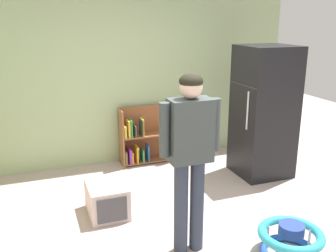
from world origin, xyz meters
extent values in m
plane|color=#AF9D96|center=(0.00, 0.00, 0.00)|extent=(12.00, 12.00, 0.00)
cube|color=#9EB584|center=(0.00, 2.33, 1.35)|extent=(5.20, 0.06, 2.70)
cube|color=black|center=(1.65, 1.17, 0.89)|extent=(0.70, 0.68, 1.78)
cylinder|color=silver|center=(1.28, 1.00, 0.98)|extent=(0.02, 0.02, 0.50)
cube|color=#333333|center=(1.29, 1.17, 1.28)|extent=(0.01, 0.67, 0.01)
cube|color=brown|center=(-0.12, 2.11, 0.42)|extent=(0.02, 0.28, 0.85)
cube|color=brown|center=(0.66, 2.11, 0.42)|extent=(0.02, 0.28, 0.85)
cube|color=brown|center=(0.27, 2.24, 0.42)|extent=(0.80, 0.02, 0.85)
cube|color=brown|center=(0.27, 2.11, 0.03)|extent=(0.76, 0.24, 0.02)
cube|color=brown|center=(0.27, 2.11, 0.43)|extent=(0.76, 0.24, 0.02)
cube|color=olive|center=(-0.08, 2.08, 0.13)|extent=(0.03, 0.17, 0.18)
cube|color=gold|center=(-0.08, 2.08, 0.53)|extent=(0.03, 0.17, 0.17)
cube|color=purple|center=(-0.02, 2.08, 0.15)|extent=(0.03, 0.17, 0.22)
cube|color=gold|center=(-0.03, 2.08, 0.57)|extent=(0.03, 0.17, 0.25)
cube|color=orange|center=(0.01, 2.08, 0.13)|extent=(0.02, 0.17, 0.17)
cube|color=green|center=(0.01, 2.08, 0.57)|extent=(0.02, 0.17, 0.25)
cube|color=gold|center=(0.10, 2.08, 0.16)|extent=(0.03, 0.17, 0.24)
cube|color=#424441|center=(0.07, 2.08, 0.53)|extent=(0.02, 0.17, 0.16)
cube|color=brown|center=(0.11, 2.08, 0.15)|extent=(0.02, 0.17, 0.21)
cube|color=#38443E|center=(0.17, 2.08, 0.57)|extent=(0.02, 0.17, 0.24)
cube|color=#2F8846|center=(0.18, 2.08, 0.13)|extent=(0.02, 0.17, 0.18)
cube|color=gold|center=(0.18, 2.08, 0.57)|extent=(0.02, 0.17, 0.25)
cube|color=#2D5CA2|center=(0.26, 2.08, 0.16)|extent=(0.02, 0.17, 0.25)
cylinder|color=#313A4B|center=(-0.11, -0.17, 0.45)|extent=(0.13, 0.13, 0.91)
cylinder|color=#313A4B|center=(0.05, -0.17, 0.45)|extent=(0.13, 0.13, 0.91)
cube|color=#3B4443|center=(-0.03, -0.17, 1.19)|extent=(0.38, 0.22, 0.56)
cylinder|color=#3B4443|center=(-0.27, -0.17, 1.22)|extent=(0.09, 0.09, 0.48)
cylinder|color=#3B4443|center=(0.21, -0.17, 1.22)|extent=(0.09, 0.09, 0.48)
sphere|color=beige|center=(-0.03, -0.17, 1.57)|extent=(0.20, 0.20, 0.20)
ellipsoid|color=black|center=(-0.03, -0.17, 1.62)|extent=(0.21, 0.21, 0.13)
torus|color=#2453B3|center=(0.81, -0.58, 0.04)|extent=(0.54, 0.54, 0.07)
torus|color=teal|center=(0.81, -0.58, 0.22)|extent=(0.60, 0.60, 0.08)
cylinder|color=navy|center=(0.81, -0.58, 0.27)|extent=(0.23, 0.23, 0.10)
cylinder|color=silver|center=(1.03, -0.58, 0.13)|extent=(0.02, 0.02, 0.18)
cylinder|color=silver|center=(0.70, -0.39, 0.13)|extent=(0.02, 0.02, 0.18)
cube|color=beige|center=(-0.62, 0.77, 0.18)|extent=(0.42, 0.54, 0.36)
cube|color=#424247|center=(-0.62, 0.50, 0.18)|extent=(0.32, 0.01, 0.27)
camera|label=1|loc=(-1.30, -3.06, 2.15)|focal=40.45mm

